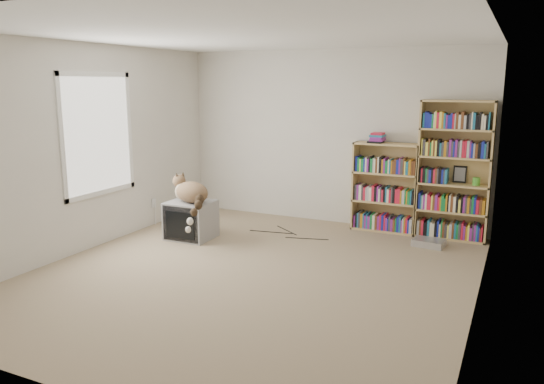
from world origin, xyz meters
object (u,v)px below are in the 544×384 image
at_px(crt_tv, 191,220).
at_px(cat, 191,196).
at_px(bookcase_tall, 454,174).
at_px(bookcase_short, 386,191).
at_px(dvd_player, 429,243).

height_order(crt_tv, cat, cat).
bearing_deg(bookcase_tall, cat, -152.47).
relative_size(cat, bookcase_tall, 0.39).
relative_size(crt_tv, bookcase_tall, 0.32).
height_order(bookcase_tall, bookcase_short, bookcase_tall).
bearing_deg(bookcase_short, bookcase_tall, -0.10).
relative_size(bookcase_tall, dvd_player, 4.78).
bearing_deg(bookcase_short, dvd_player, -35.96).
bearing_deg(cat, bookcase_tall, 44.26).
height_order(crt_tv, bookcase_short, bookcase_short).
distance_m(crt_tv, cat, 0.37).
relative_size(crt_tv, cat, 0.82).
bearing_deg(crt_tv, dvd_player, 17.10).
height_order(bookcase_short, dvd_player, bookcase_short).
xyz_separation_m(crt_tv, bookcase_tall, (3.11, 1.48, 0.61)).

